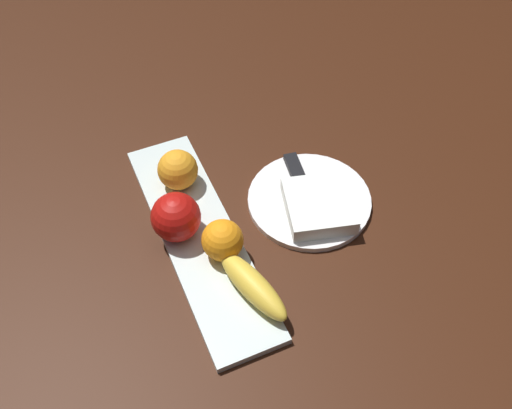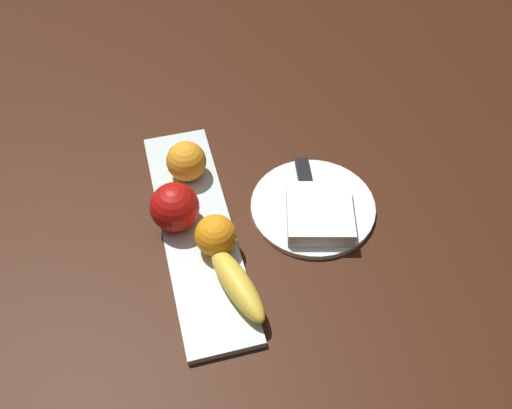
# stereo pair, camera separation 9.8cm
# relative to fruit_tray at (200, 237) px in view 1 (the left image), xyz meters

# --- Properties ---
(ground_plane) EXTENTS (2.40, 2.40, 0.00)m
(ground_plane) POSITION_rel_fruit_tray_xyz_m (0.03, 0.04, -0.01)
(ground_plane) COLOR #36180B
(fruit_tray) EXTENTS (0.46, 0.12, 0.01)m
(fruit_tray) POSITION_rel_fruit_tray_xyz_m (0.00, 0.00, 0.00)
(fruit_tray) COLOR silver
(fruit_tray) RESTS_ON ground_plane
(apple) EXTENTS (0.08, 0.08, 0.08)m
(apple) POSITION_rel_fruit_tray_xyz_m (-0.02, -0.03, 0.05)
(apple) COLOR #B2120D
(apple) RESTS_ON fruit_tray
(banana) EXTENTS (0.16, 0.08, 0.04)m
(banana) POSITION_rel_fruit_tray_xyz_m (0.14, 0.04, 0.03)
(banana) COLOR yellow
(banana) RESTS_ON fruit_tray
(orange_near_apple) EXTENTS (0.07, 0.07, 0.07)m
(orange_near_apple) POSITION_rel_fruit_tray_xyz_m (-0.12, 0.01, 0.04)
(orange_near_apple) COLOR orange
(orange_near_apple) RESTS_ON fruit_tray
(orange_near_banana) EXTENTS (0.07, 0.07, 0.07)m
(orange_near_banana) POSITION_rel_fruit_tray_xyz_m (0.05, 0.02, 0.04)
(orange_near_banana) COLOR orange
(orange_near_banana) RESTS_ON fruit_tray
(dinner_plate) EXTENTS (0.22, 0.22, 0.01)m
(dinner_plate) POSITION_rel_fruit_tray_xyz_m (0.00, 0.20, -0.00)
(dinner_plate) COLOR white
(dinner_plate) RESTS_ON ground_plane
(folded_napkin) EXTENTS (0.14, 0.14, 0.03)m
(folded_napkin) POSITION_rel_fruit_tray_xyz_m (0.03, 0.20, 0.02)
(folded_napkin) COLOR white
(folded_napkin) RESTS_ON dinner_plate
(knife) EXTENTS (0.18, 0.05, 0.01)m
(knife) POSITION_rel_fruit_tray_xyz_m (-0.04, 0.21, 0.01)
(knife) COLOR silver
(knife) RESTS_ON dinner_plate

